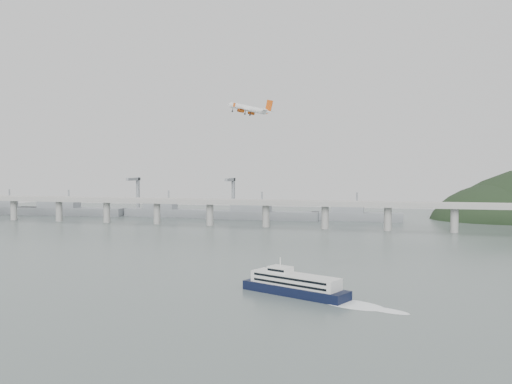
# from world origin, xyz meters

# --- Properties ---
(ground) EXTENTS (900.00, 900.00, 0.00)m
(ground) POSITION_xyz_m (0.00, 0.00, 0.00)
(ground) COLOR #556360
(ground) RESTS_ON ground
(bridge) EXTENTS (800.00, 22.00, 23.90)m
(bridge) POSITION_xyz_m (-1.15, 200.00, 17.65)
(bridge) COLOR #979794
(bridge) RESTS_ON ground
(distant_fleet) EXTENTS (453.00, 60.90, 40.00)m
(distant_fleet) POSITION_xyz_m (-155.36, 265.08, 6.22)
(distant_fleet) COLOR gray
(distant_fleet) RESTS_ON ground
(ferry) EXTENTS (69.02, 35.54, 13.82)m
(ferry) POSITION_xyz_m (39.81, -35.19, 3.75)
(ferry) COLOR black
(ferry) RESTS_ON ground
(airliner) EXTENTS (34.44, 32.24, 10.92)m
(airliner) POSITION_xyz_m (-11.54, 80.55, 86.14)
(airliner) COLOR white
(airliner) RESTS_ON ground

